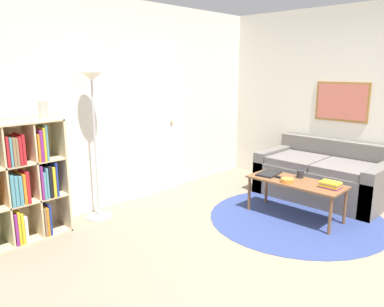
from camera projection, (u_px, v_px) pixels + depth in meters
name	position (u px, v px, depth m)	size (l,w,h in m)	color
ground_plane	(321.00, 272.00, 3.30)	(14.00, 14.00, 0.00)	gray
wall_back	(129.00, 105.00, 4.89)	(7.64, 0.11, 2.60)	silver
wall_right	(312.00, 100.00, 5.57)	(0.08, 5.72, 2.60)	silver
rug	(297.00, 218.00, 4.48)	(2.07, 2.07, 0.01)	navy
bookshelf	(14.00, 184.00, 3.76)	(0.93, 0.34, 1.24)	beige
floor_lamp	(93.00, 110.00, 4.23)	(0.31, 0.31, 1.71)	#B7B7BC
couch	(323.00, 177.00, 5.18)	(0.91, 1.65, 0.77)	#66605B
coffee_table	(296.00, 185.00, 4.44)	(0.47, 1.13, 0.45)	brown
laptop	(269.00, 173.00, 4.71)	(0.36, 0.26, 0.02)	black
bowl	(287.00, 181.00, 4.36)	(0.15, 0.15, 0.05)	orange
book_stack_on_table	(330.00, 185.00, 4.16)	(0.16, 0.21, 0.07)	#7F287A
cup	(300.00, 174.00, 4.55)	(0.08, 0.08, 0.09)	#28282D
remote	(281.00, 178.00, 4.52)	(0.06, 0.16, 0.02)	black
vase_on_shelf	(43.00, 110.00, 3.86)	(0.09, 0.09, 0.19)	#B7B2A8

